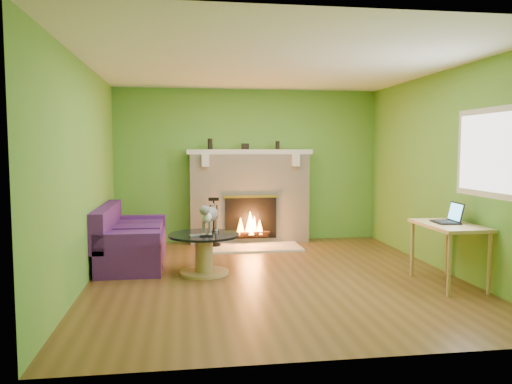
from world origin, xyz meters
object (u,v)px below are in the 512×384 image
Objects in this scene: desk at (449,231)px; cat at (210,218)px; sofa at (129,241)px; coffee_table at (204,251)px.

cat reaches higher than desk.
coffee_table is (1.01, -0.73, -0.02)m from sofa.
coffee_table is at bearing -130.19° from cat.
sofa reaches higher than coffee_table.
desk is (2.80, -0.94, 0.34)m from coffee_table.
coffee_table is 2.98m from desk.
cat is at bearing 160.11° from desk.
cat is at bearing 32.01° from coffee_table.
cat reaches higher than coffee_table.
sofa is 1.34m from cat.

